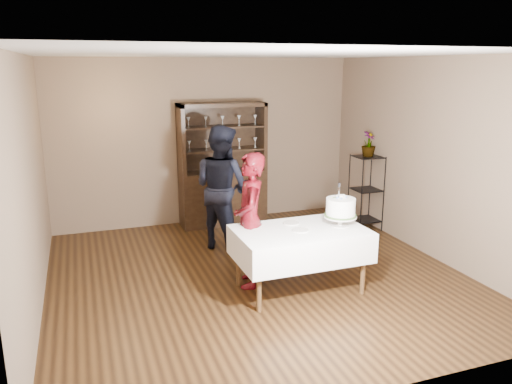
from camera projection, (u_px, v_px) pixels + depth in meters
floor at (257, 276)px, 6.28m from camera, size 5.00×5.00×0.00m
ceiling at (257, 54)px, 5.62m from camera, size 5.00×5.00×0.00m
back_wall at (206, 142)px, 8.23m from camera, size 5.00×0.02×2.70m
wall_left at (29, 187)px, 5.14m from camera, size 0.02×5.00×2.70m
wall_right at (430, 158)px, 6.76m from camera, size 0.02×5.00×2.70m
china_hutch at (223, 184)px, 8.24m from camera, size 1.40×0.48×2.00m
plant_etagere at (366, 189)px, 7.96m from camera, size 0.42×0.42×1.20m
cake_table at (300, 244)px, 5.76m from camera, size 1.51×0.94×0.75m
woman at (250, 220)px, 5.86m from camera, size 0.54×0.67×1.61m
man at (221, 187)px, 7.09m from camera, size 1.04×1.09×1.78m
cake at (341, 209)px, 5.79m from camera, size 0.41×0.41×0.52m
plate_near at (300, 230)px, 5.66m from camera, size 0.20×0.20×0.01m
plate_far at (291, 223)px, 5.92m from camera, size 0.25×0.25×0.01m
potted_plant at (369, 144)px, 7.77m from camera, size 0.30×0.30×0.39m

